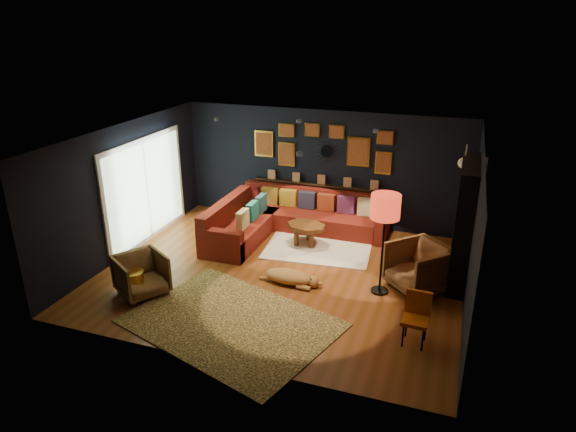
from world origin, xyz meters
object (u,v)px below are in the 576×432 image
(gold_stool, at_px, (134,283))
(orange_chair, at_px, (417,314))
(armchair_left, at_px, (141,273))
(armchair_right, at_px, (419,265))
(pouf, at_px, (240,235))
(floor_lamp, at_px, (385,211))
(sectional, at_px, (283,220))
(dog, at_px, (289,274))
(coffee_table, at_px, (306,228))

(gold_stool, bearing_deg, orange_chair, 2.85)
(armchair_left, bearing_deg, armchair_right, -36.30)
(pouf, relative_size, gold_stool, 1.02)
(pouf, relative_size, floor_lamp, 0.26)
(sectional, relative_size, floor_lamp, 1.89)
(pouf, distance_m, armchair_right, 3.84)
(gold_stool, relative_size, floor_lamp, 0.25)
(pouf, distance_m, orange_chair, 4.56)
(floor_lamp, xyz_separation_m, dog, (-1.58, -0.27, -1.32))
(pouf, height_order, gold_stool, gold_stool)
(sectional, distance_m, orange_chair, 4.48)
(sectional, distance_m, armchair_left, 3.56)
(armchair_left, xyz_separation_m, orange_chair, (4.61, 0.14, 0.07))
(gold_stool, bearing_deg, floor_lamp, 20.80)
(coffee_table, bearing_deg, pouf, -165.23)
(pouf, bearing_deg, coffee_table, 14.77)
(pouf, xyz_separation_m, gold_stool, (-0.82, -2.60, 0.05))
(gold_stool, bearing_deg, dog, 27.45)
(sectional, bearing_deg, orange_chair, -44.39)
(armchair_left, xyz_separation_m, gold_stool, (-0.10, -0.09, -0.17))
(gold_stool, height_order, orange_chair, orange_chair)
(armchair_right, bearing_deg, armchair_left, -114.76)
(coffee_table, height_order, pouf, coffee_table)
(armchair_left, relative_size, orange_chair, 0.99)
(armchair_left, distance_m, floor_lamp, 4.27)
(sectional, bearing_deg, dog, -67.47)
(armchair_left, height_order, dog, armchair_left)
(coffee_table, height_order, armchair_left, armchair_left)
(sectional, relative_size, coffee_table, 3.44)
(coffee_table, distance_m, floor_lamp, 2.58)
(sectional, bearing_deg, coffee_table, -32.16)
(armchair_right, height_order, gold_stool, armchair_right)
(coffee_table, bearing_deg, sectional, 147.84)
(coffee_table, height_order, floor_lamp, floor_lamp)
(armchair_left, bearing_deg, orange_chair, -55.73)
(coffee_table, xyz_separation_m, gold_stool, (-2.17, -2.95, -0.15))
(armchair_right, height_order, dog, armchair_right)
(sectional, height_order, pouf, sectional)
(coffee_table, relative_size, pouf, 2.13)
(armchair_left, bearing_deg, coffee_table, -3.41)
(coffee_table, bearing_deg, armchair_right, -25.07)
(sectional, distance_m, armchair_right, 3.43)
(sectional, relative_size, pouf, 7.34)
(sectional, xyz_separation_m, armchair_left, (-1.41, -3.27, 0.08))
(armchair_right, bearing_deg, coffee_table, -161.00)
(pouf, bearing_deg, gold_stool, -107.62)
(armchair_right, bearing_deg, sectional, -162.61)
(sectional, xyz_separation_m, pouf, (-0.69, -0.77, -0.14))
(pouf, xyz_separation_m, floor_lamp, (3.15, -1.09, 1.34))
(armchair_left, bearing_deg, pouf, 16.39)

